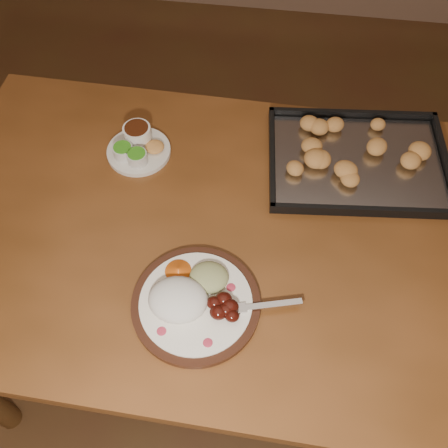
# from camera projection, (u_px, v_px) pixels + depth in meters

# --- Properties ---
(ground) EXTENTS (4.00, 4.00, 0.00)m
(ground) POSITION_uv_depth(u_px,v_px,m) (200.00, 322.00, 1.86)
(ground) COLOR brown
(ground) RESTS_ON ground
(dining_table) EXTENTS (1.52, 0.93, 0.75)m
(dining_table) POSITION_uv_depth(u_px,v_px,m) (231.00, 250.00, 1.28)
(dining_table) COLOR brown
(dining_table) RESTS_ON ground
(dinner_plate) EXTENTS (0.37, 0.28, 0.06)m
(dinner_plate) POSITION_uv_depth(u_px,v_px,m) (194.00, 300.00, 1.07)
(dinner_plate) COLOR #33180E
(dinner_plate) RESTS_ON dining_table
(condiment_saucer) EXTENTS (0.17, 0.17, 0.06)m
(condiment_saucer) POSITION_uv_depth(u_px,v_px,m) (137.00, 146.00, 1.32)
(condiment_saucer) COLOR silver
(condiment_saucer) RESTS_ON dining_table
(baking_tray) EXTENTS (0.49, 0.38, 0.05)m
(baking_tray) POSITION_uv_depth(u_px,v_px,m) (358.00, 160.00, 1.30)
(baking_tray) COLOR black
(baking_tray) RESTS_ON dining_table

